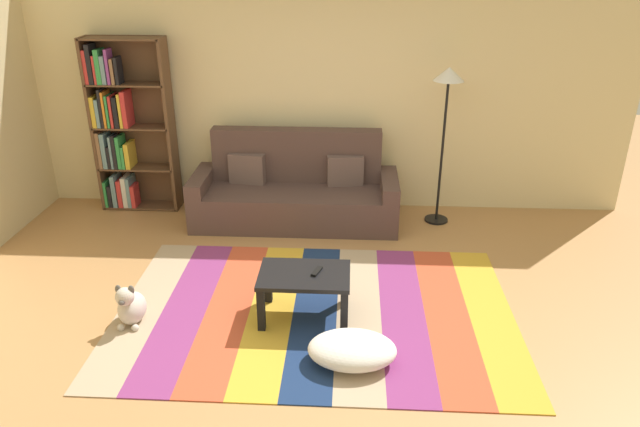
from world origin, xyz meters
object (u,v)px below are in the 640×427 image
(tv_remote, at_px, (317,271))
(couch, at_px, (295,192))
(pouf, at_px, (352,350))
(standing_lamp, at_px, (447,95))
(coffee_table, at_px, (304,281))
(bookshelf, at_px, (123,129))
(dog, at_px, (131,306))

(tv_remote, bearing_deg, couch, 119.76)
(pouf, relative_size, standing_lamp, 0.38)
(coffee_table, xyz_separation_m, standing_lamp, (1.34, 1.99, 1.10))
(pouf, bearing_deg, standing_lamp, 69.87)
(couch, xyz_separation_m, tv_remote, (0.36, -1.91, 0.09))
(couch, distance_m, bookshelf, 2.10)
(pouf, height_order, dog, dog)
(dog, height_order, standing_lamp, standing_lamp)
(coffee_table, height_order, pouf, coffee_table)
(coffee_table, bearing_deg, dog, -173.17)
(couch, height_order, coffee_table, couch)
(dog, xyz_separation_m, tv_remote, (1.51, 0.19, 0.27))
(couch, relative_size, standing_lamp, 1.31)
(dog, bearing_deg, standing_lamp, 38.12)
(bookshelf, distance_m, pouf, 3.93)
(couch, xyz_separation_m, pouf, (0.65, -2.51, -0.22))
(standing_lamp, bearing_deg, bookshelf, 176.48)
(bookshelf, relative_size, dog, 4.96)
(coffee_table, height_order, dog, coffee_table)
(pouf, bearing_deg, dog, 167.16)
(couch, height_order, standing_lamp, standing_lamp)
(pouf, bearing_deg, coffee_table, 124.41)
(couch, relative_size, coffee_table, 3.04)
(bookshelf, relative_size, pouf, 2.98)
(tv_remote, bearing_deg, coffee_table, -150.02)
(couch, bearing_deg, standing_lamp, 2.27)
(couch, bearing_deg, tv_remote, -79.45)
(dog, distance_m, tv_remote, 1.55)
(tv_remote, bearing_deg, dog, -153.70)
(coffee_table, distance_m, tv_remote, 0.13)
(couch, bearing_deg, pouf, -75.41)
(bookshelf, relative_size, tv_remote, 13.14)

